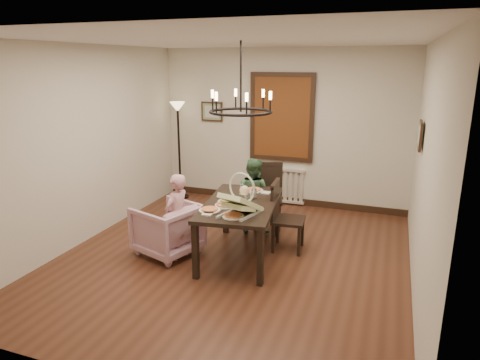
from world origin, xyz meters
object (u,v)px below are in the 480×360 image
Objects in this scene: chair_right at (289,216)px; floor_lamp at (179,152)px; dining_table at (241,208)px; chair_far at (268,196)px; baby_bouncer at (241,201)px; armchair at (168,229)px; drinking_glass at (246,196)px; elderly_woman at (177,224)px; seated_man at (253,202)px.

floor_lamp is at bearing 52.88° from chair_right.
chair_right reaches higher than dining_table.
floor_lamp reaches higher than dining_table.
baby_bouncer is at bearing -101.18° from chair_far.
armchair is 1.42× the size of baby_bouncer.
chair_right is 0.70m from drinking_glass.
chair_far is 1.04× the size of chair_right.
chair_far is 0.88m from chair_right.
armchair is at bearing -102.53° from elderly_woman.
chair_right is (0.51, -0.72, -0.02)m from chair_far.
seated_man is at bearing 101.92° from drinking_glass.
baby_bouncer is (-0.40, -0.84, 0.44)m from chair_right.
chair_right is at bearing 79.92° from baby_bouncer.
floor_lamp reaches higher than seated_man.
dining_table is 2.23× the size of armchair.
baby_bouncer reaches higher than seated_man.
elderly_woman is (-1.32, -0.76, -0.01)m from chair_right.
floor_lamp is at bearing 146.16° from baby_bouncer.
floor_lamp is at bearing 126.41° from dining_table.
dining_table is 0.71m from chair_right.
chair_right is at bearing 28.07° from dining_table.
chair_right is at bearing 130.07° from elderly_woman.
baby_bouncer reaches higher than armchair.
elderly_woman is at bearing 85.48° from armchair.
drinking_glass is (1.02, 0.33, 0.48)m from armchair.
chair_far is 0.31m from seated_man.
chair_right is (0.56, 0.40, -0.18)m from dining_table.
seated_man is 0.54× the size of floor_lamp.
floor_lamp is (-2.02, 1.97, 0.06)m from drinking_glass.
chair_right is 1.02× the size of elderly_woman.
armchair is 2.57m from floor_lamp.
dining_table is at bearing 109.35° from seated_man.
drinking_glass is at bearing 116.91° from baby_bouncer.
chair_far is at bearing 161.40° from elderly_woman.
seated_man is at bearing -32.30° from floor_lamp.
dining_table is at bearing 121.44° from chair_right.
elderly_woman is at bearing -133.99° from chair_far.
elderly_woman is 1.03m from baby_bouncer.
chair_far is at bearing -24.24° from floor_lamp.
chair_far is (0.05, 1.12, -0.16)m from dining_table.
chair_right is at bearing -69.70° from chair_far.
chair_right is 6.49× the size of drinking_glass.
chair_far reaches higher than chair_right.
dining_table is 1.05m from armchair.
seated_man is at bearing 161.27° from armchair.
elderly_woman is 0.99× the size of seated_man.
dining_table is 1.78× the size of seated_man.
baby_bouncer reaches higher than drinking_glass.
seated_man is (-0.16, -0.26, -0.03)m from chair_far.
armchair is at bearing -173.21° from baby_bouncer.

